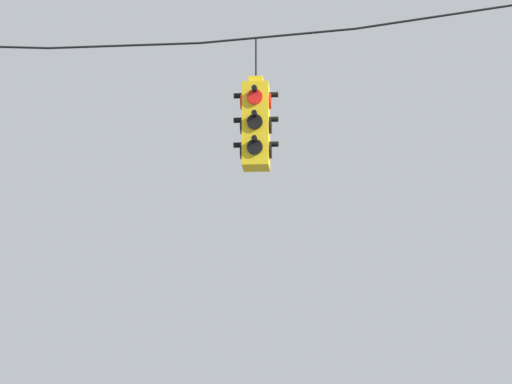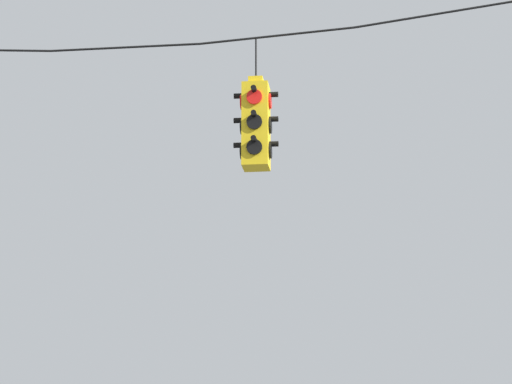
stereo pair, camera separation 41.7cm
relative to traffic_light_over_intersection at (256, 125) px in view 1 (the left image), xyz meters
name	(u,v)px [view 1 (the left image)]	position (x,y,z in m)	size (l,w,h in m)	color
span_wire	(125,28)	(-1.77, 0.00, 1.43)	(14.37, 0.03, 0.80)	black
traffic_light_over_intersection	(256,125)	(0.00, 0.00, 0.00)	(0.58, 0.58, 1.78)	yellow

